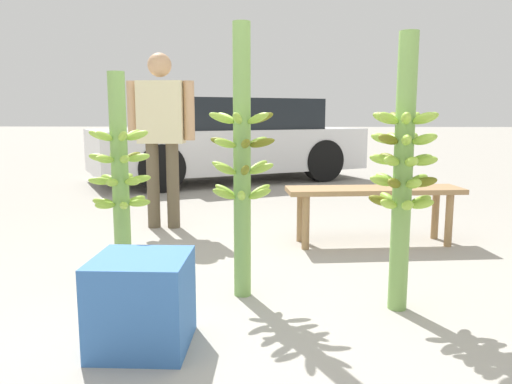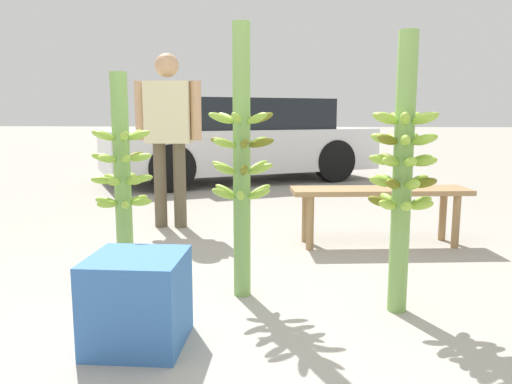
# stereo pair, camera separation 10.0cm
# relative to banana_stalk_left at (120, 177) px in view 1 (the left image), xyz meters

# --- Properties ---
(ground_plane) EXTENTS (80.00, 80.00, 0.00)m
(ground_plane) POSITION_rel_banana_stalk_left_xyz_m (0.80, -0.53, -0.68)
(ground_plane) COLOR #9E998E
(banana_stalk_left) EXTENTS (0.38, 0.38, 1.31)m
(banana_stalk_left) POSITION_rel_banana_stalk_left_xyz_m (0.00, 0.00, 0.00)
(banana_stalk_left) COLOR #7AA851
(banana_stalk_left) RESTS_ON ground_plane
(banana_stalk_center) EXTENTS (0.39, 0.39, 1.56)m
(banana_stalk_center) POSITION_rel_banana_stalk_left_xyz_m (0.76, -0.18, 0.11)
(banana_stalk_center) COLOR #7AA851
(banana_stalk_center) RESTS_ON ground_plane
(banana_stalk_right) EXTENTS (0.36, 0.36, 1.47)m
(banana_stalk_right) POSITION_rel_banana_stalk_left_xyz_m (1.62, -0.35, 0.09)
(banana_stalk_right) COLOR #7AA851
(banana_stalk_right) RESTS_ON ground_plane
(vendor_person) EXTENTS (0.62, 0.21, 1.60)m
(vendor_person) POSITION_rel_banana_stalk_left_xyz_m (-0.10, 1.57, 0.28)
(vendor_person) COLOR brown
(vendor_person) RESTS_ON ground_plane
(market_bench) EXTENTS (1.45, 0.52, 0.47)m
(market_bench) POSITION_rel_banana_stalk_left_xyz_m (1.75, 1.04, -0.29)
(market_bench) COLOR #99754C
(market_bench) RESTS_ON ground_plane
(parked_car) EXTENTS (4.51, 3.46, 1.29)m
(parked_car) POSITION_rel_banana_stalk_left_xyz_m (0.22, 5.00, -0.04)
(parked_car) COLOR silver
(parked_car) RESTS_ON ground_plane
(produce_crate) EXTENTS (0.42, 0.42, 0.42)m
(produce_crate) POSITION_rel_banana_stalk_left_xyz_m (0.35, -0.85, -0.47)
(produce_crate) COLOR #386BB2
(produce_crate) RESTS_ON ground_plane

